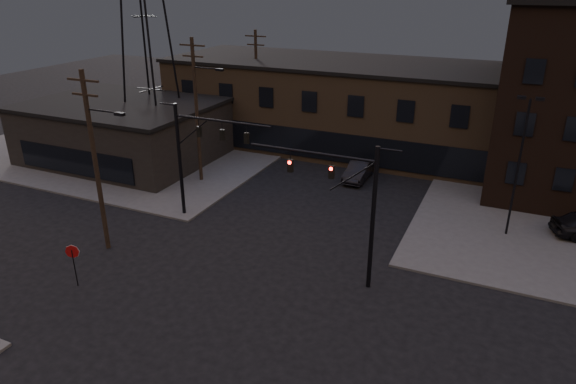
# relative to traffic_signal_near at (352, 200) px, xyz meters

# --- Properties ---
(ground) EXTENTS (140.00, 140.00, 0.00)m
(ground) POSITION_rel_traffic_signal_near_xyz_m (-5.36, -4.50, -4.93)
(ground) COLOR black
(ground) RESTS_ON ground
(sidewalk_nw) EXTENTS (30.00, 30.00, 0.15)m
(sidewalk_nw) POSITION_rel_traffic_signal_near_xyz_m (-27.36, 17.50, -4.86)
(sidewalk_nw) COLOR #474744
(sidewalk_nw) RESTS_ON ground
(building_row) EXTENTS (40.00, 12.00, 8.00)m
(building_row) POSITION_rel_traffic_signal_near_xyz_m (-5.36, 23.50, -0.93)
(building_row) COLOR brown
(building_row) RESTS_ON ground
(building_left) EXTENTS (16.00, 12.00, 5.00)m
(building_left) POSITION_rel_traffic_signal_near_xyz_m (-25.36, 11.50, -2.43)
(building_left) COLOR black
(building_left) RESTS_ON ground
(traffic_signal_near) EXTENTS (7.12, 0.24, 8.00)m
(traffic_signal_near) POSITION_rel_traffic_signal_near_xyz_m (0.00, 0.00, 0.00)
(traffic_signal_near) COLOR black
(traffic_signal_near) RESTS_ON ground
(traffic_signal_far) EXTENTS (7.12, 0.24, 8.00)m
(traffic_signal_far) POSITION_rel_traffic_signal_near_xyz_m (-12.07, 3.50, 0.08)
(traffic_signal_far) COLOR black
(traffic_signal_far) RESTS_ON ground
(stop_sign) EXTENTS (0.72, 0.33, 2.48)m
(stop_sign) POSITION_rel_traffic_signal_near_xyz_m (-13.36, -6.49, -3.09)
(stop_sign) COLOR black
(stop_sign) RESTS_ON ground
(utility_pole_near) EXTENTS (3.70, 0.28, 11.00)m
(utility_pole_near) POSITION_rel_traffic_signal_near_xyz_m (-14.79, -2.50, 0.94)
(utility_pole_near) COLOR black
(utility_pole_near) RESTS_ON ground
(utility_pole_mid) EXTENTS (3.70, 0.28, 11.50)m
(utility_pole_mid) POSITION_rel_traffic_signal_near_xyz_m (-15.79, 9.50, 1.19)
(utility_pole_mid) COLOR black
(utility_pole_mid) RESTS_ON ground
(utility_pole_far) EXTENTS (2.20, 0.28, 11.00)m
(utility_pole_far) POSITION_rel_traffic_signal_near_xyz_m (-16.86, 21.50, 0.85)
(utility_pole_far) COLOR black
(utility_pole_far) RESTS_ON ground
(transmission_tower) EXTENTS (7.00, 7.00, 25.00)m
(transmission_tower) POSITION_rel_traffic_signal_near_xyz_m (-23.36, 13.50, 7.57)
(transmission_tower) COLOR black
(transmission_tower) RESTS_ON ground
(lot_light_a) EXTENTS (1.50, 0.28, 9.14)m
(lot_light_a) POSITION_rel_traffic_signal_near_xyz_m (7.64, 9.50, 0.58)
(lot_light_a) COLOR black
(lot_light_a) RESTS_ON ground
(parked_car_lot_b) EXTENTS (4.53, 2.39, 1.25)m
(parked_car_lot_b) POSITION_rel_traffic_signal_near_xyz_m (10.30, 19.67, -4.16)
(parked_car_lot_b) COLOR #A7A6A9
(parked_car_lot_b) RESTS_ON sidewalk_ne
(car_crossing) EXTENTS (1.62, 4.60, 1.51)m
(car_crossing) POSITION_rel_traffic_signal_near_xyz_m (-4.15, 15.29, -4.17)
(car_crossing) COLOR black
(car_crossing) RESTS_ON ground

